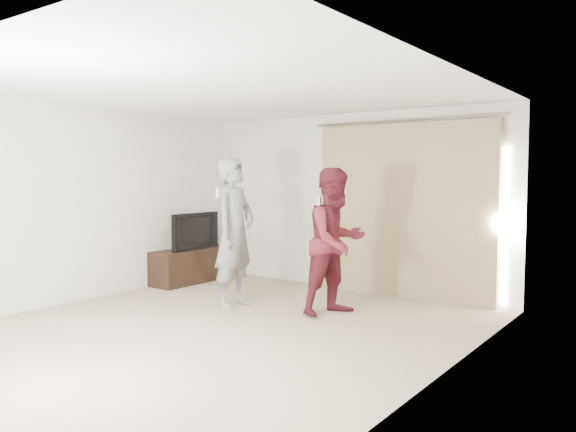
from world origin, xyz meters
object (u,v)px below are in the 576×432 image
Objects in this scene: person_woman at (336,241)px; person_man at (234,233)px; tv_console at (191,265)px; tv at (191,231)px.

person_man is at bearing -161.16° from person_woman.
tv_console is 3.04m from person_woman.
person_woman is (1.26, 0.43, -0.07)m from person_man.
person_man is at bearing -119.33° from tv.
tv is 1.90m from person_man.
person_man is (1.69, -0.86, 0.14)m from tv.
person_man is 1.07× the size of person_woman.
person_man is at bearing -27.10° from tv_console.
tv is 2.98m from person_woman.
tv is at bearing 152.90° from person_man.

